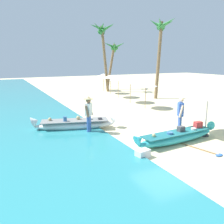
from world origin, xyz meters
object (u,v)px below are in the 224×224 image
palm_tree_mid_cluster (161,36)px  cooler_box (143,154)px  boat_white_midground (75,124)px  paddle (203,150)px  boat_cyan_foreground (178,136)px  palm_tree_tall_inland (103,36)px  person_tourist_customer (180,114)px  patio_umbrella_large (209,93)px  palm_tree_leaning_seaward (114,51)px  person_vendor_hatted (89,112)px

palm_tree_mid_cluster → cooler_box: (-8.60, -10.28, -5.21)m
boat_white_midground → palm_tree_mid_cluster: bearing=31.5°
paddle → boat_cyan_foreground: bearing=101.9°
palm_tree_tall_inland → person_tourist_customer: bearing=-101.3°
boat_white_midground → paddle: (3.51, -4.83, -0.25)m
boat_cyan_foreground → palm_tree_mid_cluster: 12.62m
patio_umbrella_large → palm_tree_leaning_seaward: palm_tree_leaning_seaward is taller
boat_white_midground → palm_tree_leaning_seaward: palm_tree_leaning_seaward is taller
palm_tree_tall_inland → paddle: size_ratio=3.77×
boat_white_midground → person_tourist_customer: 5.04m
person_tourist_customer → palm_tree_mid_cluster: size_ratio=0.25×
person_vendor_hatted → paddle: (3.11, -3.97, -1.00)m
person_vendor_hatted → palm_tree_leaning_seaward: palm_tree_leaning_seaward is taller
boat_cyan_foreground → person_tourist_customer: person_tourist_customer is taller
patio_umbrella_large → palm_tree_tall_inland: (2.05, 15.69, 3.82)m
boat_cyan_foreground → palm_tree_leaning_seaward: palm_tree_leaning_seaward is taller
paddle → palm_tree_mid_cluster: bearing=60.2°
palm_tree_tall_inland → cooler_box: 18.41m
person_vendor_hatted → cooler_box: size_ratio=3.46×
person_vendor_hatted → palm_tree_mid_cluster: (9.27, 6.79, 4.33)m
patio_umbrella_large → cooler_box: patio_umbrella_large is taller
boat_white_midground → paddle: size_ratio=2.20×
palm_tree_tall_inland → boat_white_midground: bearing=-120.2°
boat_white_midground → cooler_box: (1.08, -4.34, -0.12)m
person_tourist_customer → person_vendor_hatted: bearing=150.5°
boat_white_midground → palm_tree_mid_cluster: (9.68, 5.93, 5.08)m
person_tourist_customer → palm_tree_mid_cluster: palm_tree_mid_cluster is taller
patio_umbrella_large → palm_tree_leaning_seaward: size_ratio=0.40×
person_vendor_hatted → patio_umbrella_large: patio_umbrella_large is taller
boat_white_midground → cooler_box: boat_white_midground is taller
patio_umbrella_large → palm_tree_tall_inland: palm_tree_tall_inland is taller
patio_umbrella_large → paddle: size_ratio=1.16×
person_vendor_hatted → person_tourist_customer: size_ratio=1.02×
palm_tree_tall_inland → person_vendor_hatted: bearing=-117.1°
person_tourist_customer → palm_tree_leaning_seaward: (5.13, 16.72, 3.41)m
person_tourist_customer → cooler_box: size_ratio=3.40×
palm_tree_leaning_seaward → boat_cyan_foreground: bearing=-108.7°
person_vendor_hatted → person_tourist_customer: person_vendor_hatted is taller
person_tourist_customer → palm_tree_mid_cluster: (5.63, 8.85, 4.37)m
palm_tree_tall_inland → palm_tree_leaning_seaward: size_ratio=1.30×
person_vendor_hatted → patio_umbrella_large: 5.41m
boat_cyan_foreground → boat_white_midground: size_ratio=1.04×
palm_tree_leaning_seaward → cooler_box: 20.32m
cooler_box → patio_umbrella_large: bearing=-0.7°
boat_cyan_foreground → boat_white_midground: 4.92m
palm_tree_leaning_seaward → paddle: size_ratio=2.90×
palm_tree_mid_cluster → paddle: bearing=-119.8°
person_vendor_hatted → palm_tree_tall_inland: bearing=62.9°
cooler_box → boat_white_midground: bearing=92.0°
boat_cyan_foreground → palm_tree_leaning_seaward: size_ratio=0.79×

